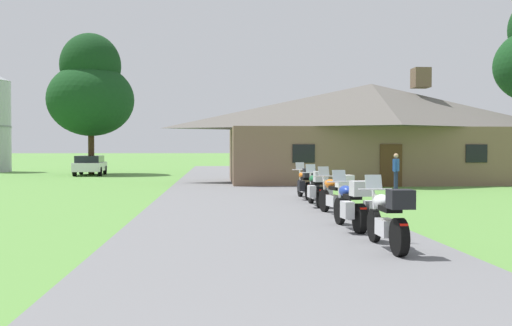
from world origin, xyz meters
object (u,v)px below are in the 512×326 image
object	(u,v)px
motorcycle_blue_second_in_row	(353,205)
motorcycle_orange_third_in_row	(336,195)
motorcycle_green_fourth_in_row	(317,189)
bystander_blue_shirt_near_lodge	(396,170)
motorcycle_orange_farthest_in_row	(306,184)
parked_white_suv_far_left	(90,164)
motorcycle_white_nearest_to_camera	(389,219)
tree_left_far	(91,90)

from	to	relation	value
motorcycle_blue_second_in_row	motorcycle_orange_third_in_row	bearing A→B (deg)	80.86
motorcycle_green_fourth_in_row	bystander_blue_shirt_near_lodge	bearing A→B (deg)	54.46
motorcycle_orange_third_in_row	motorcycle_green_fourth_in_row	distance (m)	2.40
motorcycle_orange_farthest_in_row	parked_white_suv_far_left	bearing A→B (deg)	117.44
motorcycle_white_nearest_to_camera	motorcycle_green_fourth_in_row	size ratio (longest dim) A/B	1.00
bystander_blue_shirt_near_lodge	motorcycle_orange_farthest_in_row	bearing A→B (deg)	-12.43
motorcycle_white_nearest_to_camera	motorcycle_green_fourth_in_row	world-z (taller)	same
motorcycle_white_nearest_to_camera	motorcycle_orange_third_in_row	distance (m)	5.24
motorcycle_orange_farthest_in_row	tree_left_far	size ratio (longest dim) A/B	0.20
motorcycle_blue_second_in_row	motorcycle_orange_third_in_row	xyz separation A→B (m)	(0.24, 2.80, 0.01)
motorcycle_blue_second_in_row	motorcycle_white_nearest_to_camera	bearing A→B (deg)	-93.40
motorcycle_blue_second_in_row	bystander_blue_shirt_near_lodge	distance (m)	13.64
tree_left_far	motorcycle_orange_third_in_row	bearing A→B (deg)	-65.38
tree_left_far	motorcycle_orange_farthest_in_row	bearing A→B (deg)	-60.64
bystander_blue_shirt_near_lodge	parked_white_suv_far_left	size ratio (longest dim) A/B	0.35
motorcycle_white_nearest_to_camera	tree_left_far	world-z (taller)	tree_left_far
motorcycle_blue_second_in_row	bystander_blue_shirt_near_lodge	bearing A→B (deg)	63.46
motorcycle_white_nearest_to_camera	motorcycle_blue_second_in_row	distance (m)	2.43
motorcycle_white_nearest_to_camera	motorcycle_orange_third_in_row	size ratio (longest dim) A/B	1.00
motorcycle_orange_farthest_in_row	tree_left_far	distance (m)	25.89
motorcycle_green_fourth_in_row	bystander_blue_shirt_near_lodge	xyz separation A→B (m)	(4.99, 7.43, 0.32)
bystander_blue_shirt_near_lodge	parked_white_suv_far_left	world-z (taller)	bystander_blue_shirt_near_lodge
motorcycle_green_fourth_in_row	parked_white_suv_far_left	bearing A→B (deg)	115.96
motorcycle_white_nearest_to_camera	parked_white_suv_far_left	bearing A→B (deg)	110.78
motorcycle_orange_third_in_row	tree_left_far	xyz separation A→B (m)	(-12.39, 27.03, 5.63)
motorcycle_green_fourth_in_row	motorcycle_white_nearest_to_camera	bearing A→B (deg)	-92.56
motorcycle_blue_second_in_row	tree_left_far	distance (m)	32.70
bystander_blue_shirt_near_lodge	parked_white_suv_far_left	bearing A→B (deg)	-99.41
motorcycle_blue_second_in_row	parked_white_suv_far_left	bearing A→B (deg)	108.48
motorcycle_green_fourth_in_row	parked_white_suv_far_left	world-z (taller)	parked_white_suv_far_left
motorcycle_green_fourth_in_row	bystander_blue_shirt_near_lodge	world-z (taller)	bystander_blue_shirt_near_lodge
tree_left_far	parked_white_suv_far_left	world-z (taller)	tree_left_far
motorcycle_green_fourth_in_row	tree_left_far	world-z (taller)	tree_left_far
motorcycle_orange_farthest_in_row	motorcycle_white_nearest_to_camera	bearing A→B (deg)	-94.30
bystander_blue_shirt_near_lodge	motorcycle_white_nearest_to_camera	bearing A→B (deg)	14.41
tree_left_far	motorcycle_green_fourth_in_row	bearing A→B (deg)	-63.43
tree_left_far	bystander_blue_shirt_near_lodge	bearing A→B (deg)	-44.82
motorcycle_orange_farthest_in_row	bystander_blue_shirt_near_lodge	bearing A→B (deg)	41.20
motorcycle_green_fourth_in_row	tree_left_far	size ratio (longest dim) A/B	0.20
motorcycle_green_fourth_in_row	bystander_blue_shirt_near_lodge	distance (m)	8.95
motorcycle_white_nearest_to_camera	bystander_blue_shirt_near_lodge	distance (m)	15.91
motorcycle_orange_third_in_row	motorcycle_orange_farthest_in_row	size ratio (longest dim) A/B	0.99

